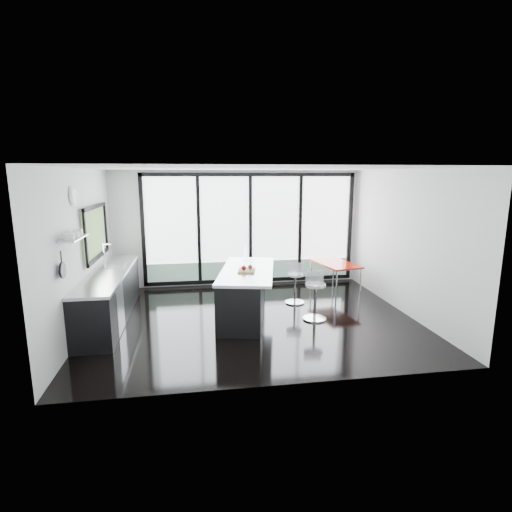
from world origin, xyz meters
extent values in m
cube|color=black|center=(0.00, 0.00, 0.00)|extent=(6.00, 5.00, 0.00)
cube|color=white|center=(0.00, 0.00, 2.80)|extent=(6.00, 5.00, 0.00)
cube|color=silver|center=(0.00, 2.50, 1.40)|extent=(6.00, 0.00, 2.80)
cube|color=white|center=(0.30, 2.47, 1.40)|extent=(5.00, 0.02, 2.50)
cube|color=slate|center=(0.30, 2.43, 0.37)|extent=(5.00, 0.02, 0.44)
cube|color=black|center=(-0.95, 2.43, 1.40)|extent=(0.08, 0.04, 2.50)
cube|color=black|center=(0.30, 2.43, 1.40)|extent=(0.08, 0.04, 2.50)
cube|color=black|center=(1.55, 2.43, 1.40)|extent=(0.08, 0.04, 2.50)
cube|color=silver|center=(0.00, -2.50, 1.40)|extent=(6.00, 0.00, 2.80)
cube|color=silver|center=(-3.00, 0.00, 1.40)|extent=(0.00, 5.00, 2.80)
cube|color=#537640|center=(-2.97, 0.90, 1.60)|extent=(0.02, 1.60, 0.90)
cube|color=#AAADAF|center=(-2.87, -0.85, 1.75)|extent=(0.25, 0.80, 0.03)
cylinder|color=white|center=(-2.97, -0.30, 2.35)|extent=(0.04, 0.30, 0.30)
cylinder|color=black|center=(-2.94, -1.25, 1.35)|extent=(0.03, 0.24, 0.24)
cube|color=silver|center=(3.00, 0.00, 1.40)|extent=(0.00, 5.00, 2.80)
cube|color=black|center=(-2.67, 0.40, 0.43)|extent=(0.65, 3.20, 0.87)
cube|color=#AAADAF|center=(-2.67, 0.40, 0.90)|extent=(0.69, 3.24, 0.05)
cube|color=#AAADAF|center=(-2.67, 0.90, 0.90)|extent=(0.45, 0.48, 0.06)
cylinder|color=silver|center=(-2.82, 0.90, 1.14)|extent=(0.02, 0.02, 0.44)
cube|color=#AAADAF|center=(-2.36, -0.35, 0.42)|extent=(0.03, 0.60, 0.80)
cube|color=black|center=(-0.17, 0.15, 0.44)|extent=(1.21, 2.34, 0.88)
cube|color=#AAADAF|center=(-0.09, 0.13, 0.91)|extent=(1.42, 2.44, 0.05)
cube|color=#AA824D|center=(-0.12, -0.01, 0.95)|extent=(0.38, 0.46, 0.03)
sphere|color=maroon|center=(-0.18, -0.05, 1.01)|extent=(0.11, 0.11, 0.09)
sphere|color=brown|center=(-0.05, 0.02, 1.00)|extent=(0.10, 0.10, 0.08)
cylinder|color=silver|center=(-0.03, 0.90, 1.07)|extent=(0.08, 0.08, 0.28)
cylinder|color=silver|center=(1.14, -0.24, 0.35)|extent=(0.51, 0.51, 0.70)
cylinder|color=silver|center=(1.01, 0.79, 0.33)|extent=(0.48, 0.48, 0.65)
cube|color=#A91609|center=(2.17, 1.53, 0.34)|extent=(0.95, 1.38, 0.68)
camera|label=1|loc=(-1.08, -7.14, 2.68)|focal=28.00mm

